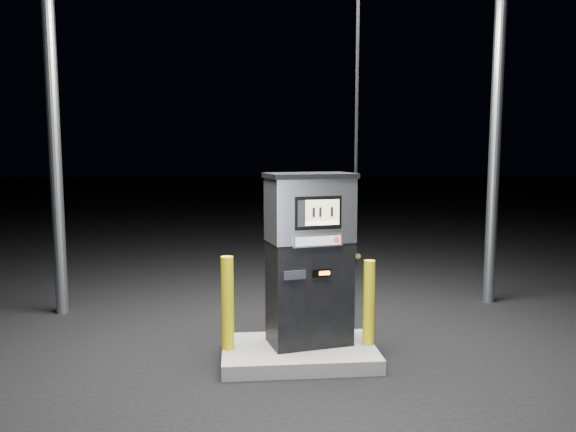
{
  "coord_description": "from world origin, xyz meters",
  "views": [
    {
      "loc": [
        -0.64,
        -5.65,
        2.21
      ],
      "look_at": [
        -0.12,
        0.0,
        1.53
      ],
      "focal_mm": 35.0,
      "sensor_mm": 36.0,
      "label": 1
    }
  ],
  "objects": [
    {
      "name": "pump_island",
      "position": [
        0.0,
        0.0,
        0.07
      ],
      "size": [
        1.6,
        1.0,
        0.15
      ],
      "primitive_type": "cube",
      "color": "gray",
      "rests_on": "ground"
    },
    {
      "name": "ground",
      "position": [
        0.0,
        0.0,
        0.0
      ],
      "size": [
        80.0,
        80.0,
        0.0
      ],
      "primitive_type": "plane",
      "color": "black",
      "rests_on": "ground"
    },
    {
      "name": "bollard_right",
      "position": [
        0.74,
        0.0,
        0.6
      ],
      "size": [
        0.15,
        0.15,
        0.9
      ],
      "primitive_type": "cylinder",
      "rotation": [
        0.0,
        0.0,
        0.25
      ],
      "color": "#D2BE0B",
      "rests_on": "pump_island"
    },
    {
      "name": "bollard_left",
      "position": [
        -0.74,
        -0.0,
        0.64
      ],
      "size": [
        0.16,
        0.16,
        0.97
      ],
      "primitive_type": "cylinder",
      "rotation": [
        0.0,
        0.0,
        0.3
      ],
      "color": "#D2BE0B",
      "rests_on": "pump_island"
    },
    {
      "name": "fuel_dispenser",
      "position": [
        0.12,
        0.1,
        1.08
      ],
      "size": [
        1.04,
        0.71,
        3.76
      ],
      "rotation": [
        0.0,
        0.0,
        0.21
      ],
      "color": "black",
      "rests_on": "pump_island"
    }
  ]
}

